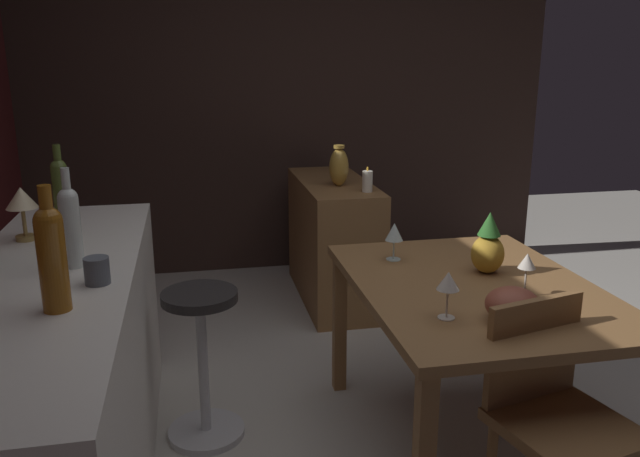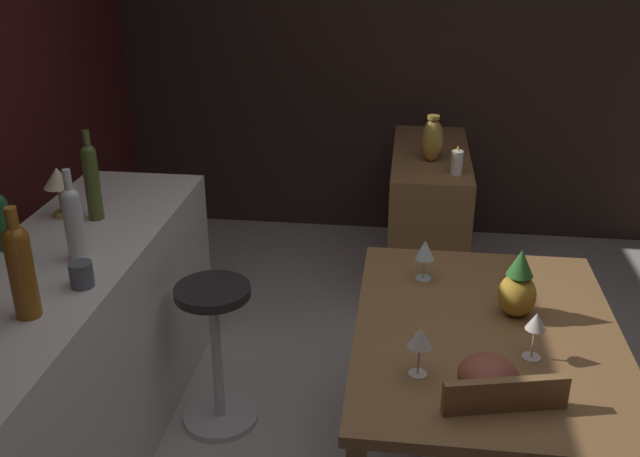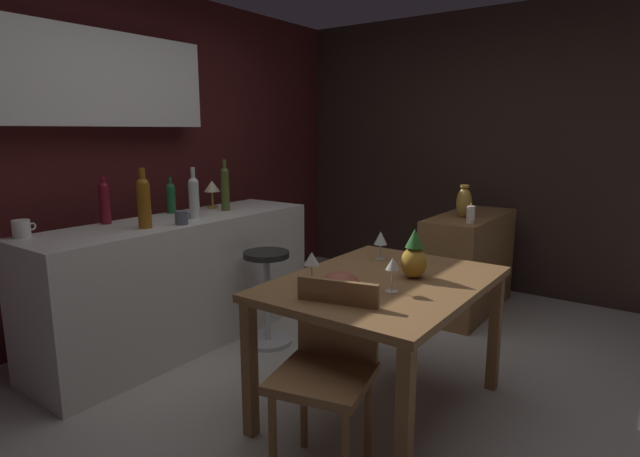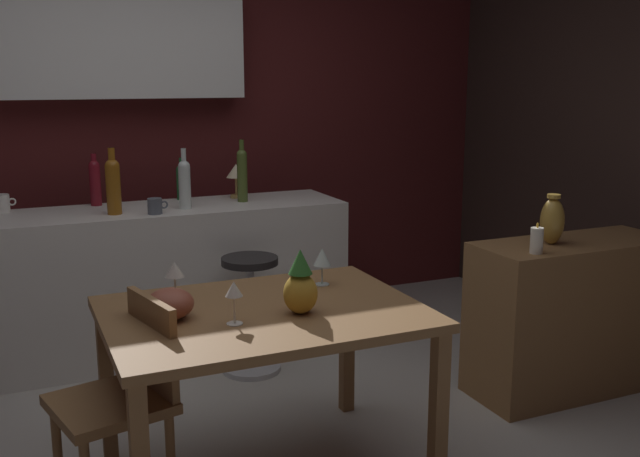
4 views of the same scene
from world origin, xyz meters
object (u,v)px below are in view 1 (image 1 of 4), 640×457
at_px(wine_bottle_olive, 61,195).
at_px(counter_lamp, 22,202).
at_px(wine_glass_center, 448,282).
at_px(wine_bottle_amber, 52,253).
at_px(chair_near_window, 554,414).
at_px(wine_bottle_clear, 70,224).
at_px(wine_glass_left, 527,263).
at_px(cup_slate, 97,270).
at_px(pillar_candle_tall, 367,181).
at_px(bar_stool, 203,361).
at_px(sideboard_cabinet, 333,241).
at_px(wine_glass_right, 394,233).
at_px(fruit_bowl, 513,305).
at_px(vase_brass, 339,167).
at_px(dining_table, 473,303).
at_px(pineapple_centerpiece, 488,247).

height_order(wine_bottle_olive, counter_lamp, wine_bottle_olive).
bearing_deg(wine_glass_center, wine_bottle_amber, 92.71).
distance_m(chair_near_window, wine_bottle_clear, 1.77).
relative_size(wine_glass_left, cup_slate, 1.45).
bearing_deg(chair_near_window, pillar_candle_tall, 2.49).
bearing_deg(counter_lamp, bar_stool, -101.80).
bearing_deg(sideboard_cabinet, wine_glass_right, 178.04).
distance_m(wine_glass_center, fruit_bowl, 0.23).
bearing_deg(vase_brass, wine_bottle_clear, 139.90).
bearing_deg(sideboard_cabinet, wine_glass_left, -171.19).
bearing_deg(wine_bottle_amber, fruit_bowl, -90.37).
height_order(bar_stool, pillar_candle_tall, pillar_candle_tall).
bearing_deg(chair_near_window, counter_lamp, 60.72).
distance_m(sideboard_cabinet, bar_stool, 1.76).
xyz_separation_m(wine_bottle_clear, vase_brass, (1.59, -1.34, -0.12)).
bearing_deg(wine_bottle_clear, fruit_bowl, -105.66).
bearing_deg(cup_slate, wine_bottle_clear, 28.16).
relative_size(dining_table, wine_glass_right, 7.48).
xyz_separation_m(dining_table, chair_near_window, (-0.57, -0.04, -0.17)).
distance_m(bar_stool, wine_glass_left, 1.40).
distance_m(chair_near_window, wine_bottle_olive, 2.02).
height_order(cup_slate, pillar_candle_tall, cup_slate).
xyz_separation_m(chair_near_window, wine_glass_center, (0.27, 0.28, 0.39)).
relative_size(sideboard_cabinet, wine_glass_right, 6.48).
xyz_separation_m(sideboard_cabinet, pineapple_centerpiece, (-1.68, -0.28, 0.44)).
xyz_separation_m(sideboard_cabinet, wine_glass_right, (-1.44, 0.05, 0.46)).
bearing_deg(fruit_bowl, bar_stool, 57.48).
xyz_separation_m(sideboard_cabinet, cup_slate, (-1.95, 1.24, 0.54)).
relative_size(wine_glass_center, wine_bottle_olive, 0.44).
bearing_deg(cup_slate, vase_brass, -34.69).
bearing_deg(wine_glass_center, pineapple_centerpiece, -39.93).
bearing_deg(wine_bottle_amber, vase_brass, -33.53).
distance_m(sideboard_cabinet, wine_glass_center, 2.15).
xyz_separation_m(sideboard_cabinet, pillar_candle_tall, (-0.37, -0.12, 0.47)).
bearing_deg(fruit_bowl, vase_brass, 4.15).
bearing_deg(wine_bottle_clear, bar_stool, -59.35).
relative_size(pineapple_centerpiece, wine_bottle_olive, 0.68).
bearing_deg(wine_glass_center, cup_slate, 82.54).
bearing_deg(wine_glass_left, dining_table, 38.74).
relative_size(dining_table, wine_bottle_amber, 3.36).
bearing_deg(wine_glass_right, pillar_candle_tall, -9.24).
distance_m(wine_glass_right, wine_glass_center, 0.67).
bearing_deg(bar_stool, wine_glass_center, -125.59).
bearing_deg(wine_bottle_olive, pineapple_centerpiece, -100.34).
bearing_deg(wine_glass_left, wine_bottle_clear, 82.90).
height_order(pineapple_centerpiece, cup_slate, pineapple_centerpiece).
relative_size(sideboard_cabinet, counter_lamp, 5.02).
bearing_deg(pillar_candle_tall, cup_slate, 139.16).
distance_m(bar_stool, wine_bottle_clear, 0.86).
relative_size(pillar_candle_tall, vase_brass, 0.59).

